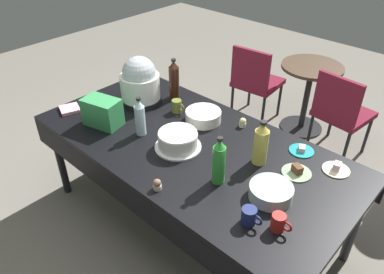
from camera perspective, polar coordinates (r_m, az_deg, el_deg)
ground at (r=2.99m, az=0.00°, el=-12.73°), size 9.00×9.00×0.00m
potluck_table at (r=2.53m, az=0.00°, el=-2.09°), size 2.20×1.10×0.75m
frosted_layer_cake at (r=2.42m, az=-2.18°, el=-0.52°), size 0.31×0.31×0.12m
slow_cooker at (r=2.92m, az=-7.99°, el=8.34°), size 0.32×0.32×0.38m
glass_salad_bowl at (r=2.11m, az=11.98°, el=-8.23°), size 0.24×0.24×0.08m
ceramic_snack_bowl at (r=2.70m, az=1.74°, el=3.22°), size 0.26×0.26×0.08m
dessert_plate_teal at (r=2.52m, az=16.42°, el=-1.95°), size 0.16×0.16×0.04m
dessert_plate_sage at (r=2.32m, az=15.73°, el=-5.09°), size 0.18×0.18×0.06m
dessert_plate_cream at (r=2.42m, az=21.22°, el=-4.53°), size 0.17×0.17×0.06m
cupcake_vanilla at (r=2.13m, az=-5.36°, el=-7.27°), size 0.05×0.05×0.07m
cupcake_lemon at (r=3.19m, az=-5.84°, el=8.02°), size 0.05×0.05×0.07m
cupcake_berry at (r=2.67m, az=7.78°, el=2.22°), size 0.05×0.05×0.07m
soda_bottle_lime_soda at (r=2.10m, az=4.14°, el=-3.80°), size 0.07×0.07×0.31m
soda_bottle_water at (r=2.54m, az=-7.97°, el=2.97°), size 0.07×0.07×0.28m
soda_bottle_cola at (r=2.97m, az=-2.77°, el=8.73°), size 0.08×0.08×0.33m
soda_bottle_ginger_ale at (r=2.29m, az=10.50°, el=-1.03°), size 0.09×0.09×0.30m
coffee_mug_tan at (r=3.31m, az=-9.00°, el=9.08°), size 0.13×0.09×0.09m
coffee_mug_red at (r=1.95m, az=13.16°, el=-12.63°), size 0.11×0.07×0.09m
coffee_mug_navy at (r=1.95m, az=8.78°, el=-11.88°), size 0.12×0.08×0.09m
coffee_mug_olive at (r=2.81m, az=-2.31°, el=4.74°), size 0.12×0.07×0.10m
soda_carton at (r=2.71m, az=-13.56°, el=3.73°), size 0.29×0.22×0.20m
paper_napkin_stack at (r=3.00m, az=-18.22°, el=4.09°), size 0.18×0.18×0.02m
maroon_chair_left at (r=3.98m, az=9.63°, el=8.71°), size 0.48×0.48×0.85m
maroon_chair_right at (r=3.63m, az=21.81°, el=3.85°), size 0.49×0.49×0.85m
round_cafe_table at (r=3.95m, az=17.43°, el=7.45°), size 0.60×0.60×0.72m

